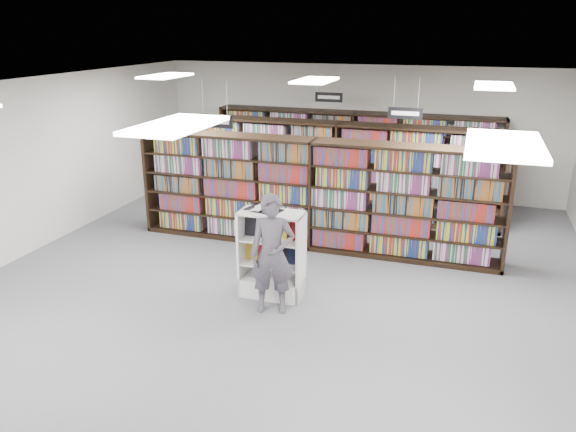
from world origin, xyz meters
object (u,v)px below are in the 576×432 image
(bookshelf_row_near, at_px, (313,194))
(open_book, at_px, (263,208))
(endcap_display, at_px, (273,267))
(shopper, at_px, (272,255))

(bookshelf_row_near, height_order, open_book, bookshelf_row_near)
(endcap_display, xyz_separation_m, shopper, (0.18, -0.51, 0.44))
(open_book, relative_size, shopper, 0.34)
(endcap_display, height_order, open_book, open_book)
(endcap_display, bearing_deg, shopper, -71.21)
(endcap_display, distance_m, open_book, 0.97)
(bookshelf_row_near, bearing_deg, endcap_display, -90.94)
(bookshelf_row_near, distance_m, shopper, 2.71)
(endcap_display, relative_size, shopper, 0.77)
(endcap_display, height_order, shopper, shopper)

